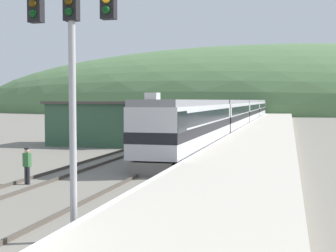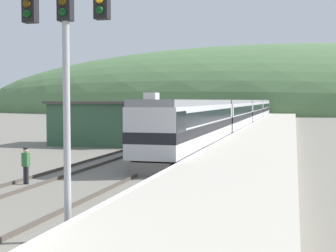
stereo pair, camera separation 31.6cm
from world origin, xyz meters
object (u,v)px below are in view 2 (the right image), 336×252
Objects in this scene: carriage_third at (250,111)px; siding_train at (207,114)px; track_worker at (26,163)px; carriage_fourth at (260,109)px; carriage_second at (232,115)px; signal_mast_main at (65,41)px; express_train_lead_car at (192,125)px.

carriage_third is 13.30m from siding_train.
carriage_fourth is at bearing 86.39° from track_worker.
carriage_third is at bearing 67.94° from siding_train.
carriage_second is 1.00× the size of carriage_fourth.
signal_mast_main is (1.07, -44.38, 3.47)m from carriage_second.
track_worker is at bearing 128.66° from signal_mast_main.
express_train_lead_car is 1.01× the size of carriage_third.
carriage_third is 1.00× the size of carriage_fourth.
signal_mast_main is at bearing -89.08° from carriage_third.
siding_train is (-4.99, -34.74, -0.16)m from carriage_fourth.
signal_mast_main is at bearing -88.62° from carriage_second.
siding_train is at bearing 98.66° from express_train_lead_car.
signal_mast_main is (6.06, -54.48, 3.63)m from siding_train.
signal_mast_main reaches higher than carriage_fourth.
track_worker is at bearing -90.17° from siding_train.
express_train_lead_car is at bearing 92.82° from signal_mast_main.
carriage_second is 12.24× the size of track_worker.
carriage_fourth is 81.63m from track_worker.
track_worker is at bearing -110.26° from express_train_lead_car.
siding_train is at bearing -98.18° from carriage_fourth.
carriage_fourth is at bearing 90.00° from carriage_third.
siding_train is at bearing -112.06° from carriage_third.
track_worker is (-5.14, -81.46, -1.20)m from carriage_fourth.
carriage_second and carriage_fourth have the same top height.
carriage_second reaches higher than siding_train.
carriage_fourth is 12.24× the size of track_worker.
express_train_lead_car is 45.13m from carriage_third.
signal_mast_main reaches higher than track_worker.
signal_mast_main reaches higher than carriage_third.
carriage_third reaches higher than siding_train.
express_train_lead_car reaches higher than siding_train.
express_train_lead_car is 14.88m from track_worker.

